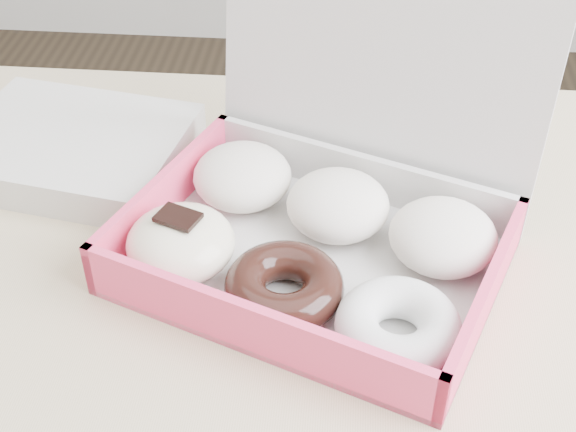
{
  "coord_description": "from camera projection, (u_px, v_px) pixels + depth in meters",
  "views": [
    {
      "loc": [
        0.23,
        -0.51,
        1.26
      ],
      "look_at": [
        0.18,
        0.06,
        0.79
      ],
      "focal_mm": 50.0,
      "sensor_mm": 36.0,
      "label": 1
    }
  ],
  "objects": [
    {
      "name": "table",
      "position": [
        98.0,
        344.0,
        0.78
      ],
      "size": [
        1.2,
        0.8,
        0.75
      ],
      "color": "tan",
      "rests_on": "ground"
    },
    {
      "name": "donut_box",
      "position": [
        318.0,
        223.0,
        0.74
      ],
      "size": [
        0.41,
        0.38,
        0.24
      ],
      "rotation": [
        0.0,
        0.0,
        -0.38
      ],
      "color": "silver",
      "rests_on": "table"
    },
    {
      "name": "newspapers",
      "position": [
        72.0,
        148.0,
        0.88
      ],
      "size": [
        0.27,
        0.23,
        0.04
      ],
      "primitive_type": "cube",
      "rotation": [
        0.0,
        0.0,
        -0.18
      ],
      "color": "white",
      "rests_on": "table"
    }
  ]
}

